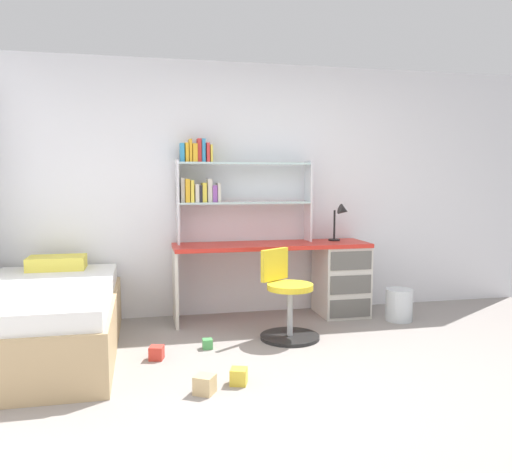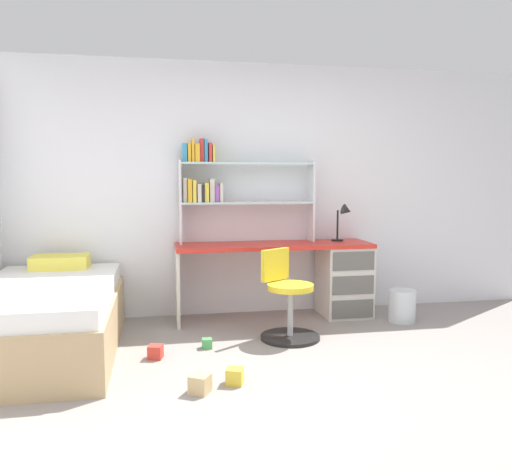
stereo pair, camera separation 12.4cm
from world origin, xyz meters
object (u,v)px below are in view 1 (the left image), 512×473
(desk, at_px, (322,274))
(bookshelf_hutch, at_px, (222,183))
(waste_bin, at_px, (399,305))
(toy_block_green_0, at_px, (208,344))
(toy_block_yellow_3, at_px, (239,376))
(swivel_chair, at_px, (287,304))
(toy_block_red_1, at_px, (157,353))
(toy_block_natural_2, at_px, (205,385))
(bed_platform, at_px, (44,320))
(desk_lamp, at_px, (341,216))

(desk, relative_size, bookshelf_hutch, 1.44)
(bookshelf_hutch, height_order, waste_bin, bookshelf_hutch)
(desk, relative_size, toy_block_green_0, 24.24)
(waste_bin, xyz_separation_m, toy_block_yellow_3, (-1.84, -1.23, -0.10))
(bookshelf_hutch, xyz_separation_m, swivel_chair, (0.45, -0.82, -1.05))
(toy_block_red_1, distance_m, toy_block_yellow_3, 0.81)
(bookshelf_hutch, bearing_deg, desk, -8.45)
(toy_block_green_0, bearing_deg, toy_block_red_1, -157.58)
(toy_block_natural_2, bearing_deg, bookshelf_hutch, 77.72)
(bookshelf_hutch, bearing_deg, waste_bin, -16.91)
(bookshelf_hutch, height_order, toy_block_red_1, bookshelf_hutch)
(swivel_chair, bearing_deg, toy_block_natural_2, -129.48)
(desk, xyz_separation_m, bed_platform, (-2.54, -0.69, -0.14))
(desk_lamp, relative_size, waste_bin, 1.22)
(toy_block_red_1, xyz_separation_m, toy_block_yellow_3, (0.53, -0.62, 0.00))
(toy_block_natural_2, bearing_deg, bed_platform, 138.56)
(desk, bearing_deg, toy_block_natural_2, -129.52)
(toy_block_green_0, height_order, toy_block_red_1, toy_block_red_1)
(waste_bin, relative_size, toy_block_yellow_3, 2.85)
(desk, xyz_separation_m, waste_bin, (0.68, -0.36, -0.27))
(bed_platform, xyz_separation_m, toy_block_red_1, (0.85, -0.29, -0.23))
(desk_lamp, xyz_separation_m, toy_block_green_0, (-1.50, -0.86, -0.97))
(bookshelf_hutch, distance_m, toy_block_green_0, 1.65)
(waste_bin, bearing_deg, bookshelf_hutch, 163.09)
(bed_platform, relative_size, waste_bin, 6.19)
(waste_bin, bearing_deg, toy_block_red_1, -165.38)
(toy_block_green_0, distance_m, toy_block_yellow_3, 0.80)
(bed_platform, relative_size, toy_block_natural_2, 16.06)
(bookshelf_hutch, xyz_separation_m, desk_lamp, (1.22, -0.09, -0.34))
(bed_platform, relative_size, toy_block_red_1, 18.64)
(desk, height_order, toy_block_green_0, desk)
(toy_block_green_0, bearing_deg, waste_bin, 12.87)
(toy_block_red_1, bearing_deg, swivel_chair, 15.33)
(bed_platform, bearing_deg, desk, 15.19)
(bookshelf_hutch, relative_size, swivel_chair, 1.74)
(toy_block_green_0, height_order, toy_block_natural_2, toy_block_natural_2)
(swivel_chair, bearing_deg, toy_block_green_0, -169.02)
(toy_block_red_1, bearing_deg, toy_block_green_0, 22.42)
(waste_bin, distance_m, toy_block_red_1, 2.45)
(toy_block_green_0, bearing_deg, swivel_chair, 10.98)
(toy_block_natural_2, xyz_separation_m, toy_block_yellow_3, (0.24, 0.10, -0.01))
(desk_lamp, bearing_deg, toy_block_yellow_3, -129.97)
(desk, bearing_deg, toy_block_green_0, -147.57)
(desk_lamp, xyz_separation_m, toy_block_red_1, (-1.91, -1.03, -0.96))
(desk_lamp, height_order, waste_bin, desk_lamp)
(bookshelf_hutch, relative_size, toy_block_yellow_3, 12.28)
(desk_lamp, xyz_separation_m, waste_bin, (0.45, -0.42, -0.85))
(bed_platform, bearing_deg, toy_block_yellow_3, -33.15)
(desk_lamp, height_order, toy_block_green_0, desk_lamp)
(desk_lamp, relative_size, swivel_chair, 0.49)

